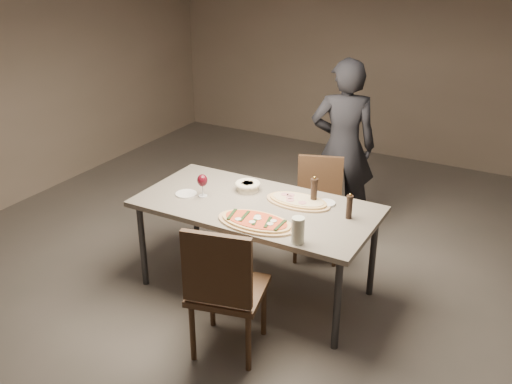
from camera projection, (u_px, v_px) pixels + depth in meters
The scene contains 14 objects.
room at pixel (256, 121), 4.01m from camera, with size 7.00×7.00×7.00m.
dining_table at pixel (256, 211), 4.30m from camera, with size 1.80×0.90×0.75m.
zucchini_pizza at pixel (256, 222), 3.97m from camera, with size 0.59×0.32×0.05m.
ham_pizza at pixel (298, 201), 4.28m from camera, with size 0.51×0.28×0.04m.
bread_basket at pixel (248, 186), 4.48m from camera, with size 0.20×0.20×0.07m.
oil_dish at pixel (326, 203), 4.27m from camera, with size 0.14×0.14×0.02m.
pepper_mill_left at pixel (314, 191), 4.25m from camera, with size 0.06×0.06×0.22m.
pepper_mill_right at pixel (349, 207), 4.02m from camera, with size 0.05×0.05×0.19m.
carafe at pixel (298, 230), 3.70m from camera, with size 0.09×0.09×0.18m.
wine_glass at pixel (202, 181), 4.35m from camera, with size 0.08×0.08×0.18m.
side_plate at pixel (186, 194), 4.43m from camera, with size 0.17×0.17×0.01m.
chair_near at pixel (224, 286), 3.63m from camera, with size 0.56×0.56×0.98m.
chair_far at pixel (318, 201), 4.94m from camera, with size 0.52×0.52×0.86m.
diner at pixel (343, 147), 5.22m from camera, with size 0.60×0.39×1.64m, color black.
Camera 1 is at (1.86, -3.38, 2.59)m, focal length 40.00 mm.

